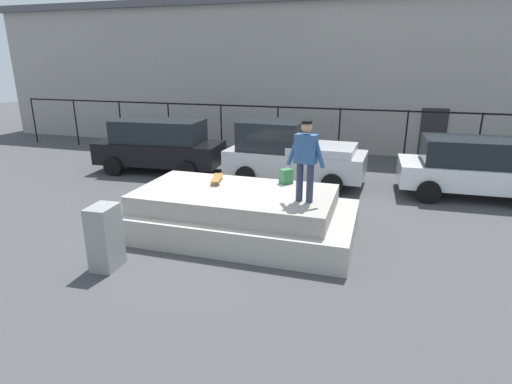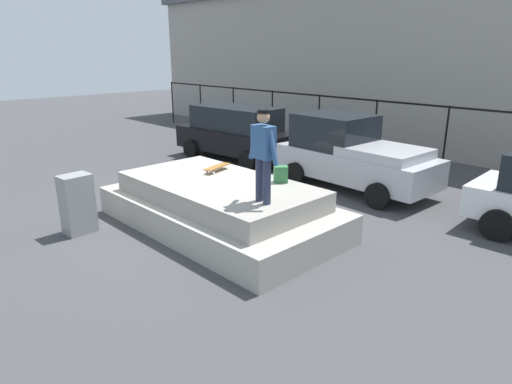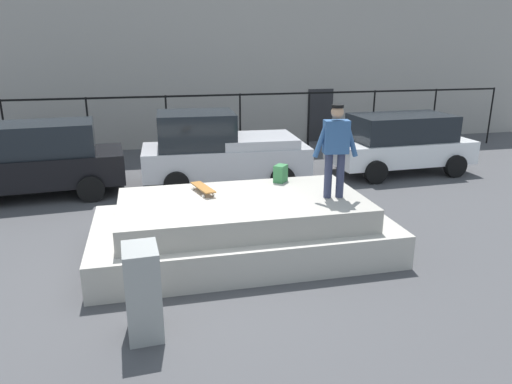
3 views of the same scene
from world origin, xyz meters
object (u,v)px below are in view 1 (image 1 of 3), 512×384
Objects in this scene: backpack at (286,176)px; utility_box at (105,237)px; skateboarder at (306,156)px; skateboard at (217,178)px; car_silver_pickup_mid at (290,153)px; car_white_hatchback_far at (474,166)px; car_black_hatchback_near at (160,145)px.

backpack is 4.23m from utility_box.
skateboarder is 2.04× the size of skateboard.
skateboarder is 1.55m from backpack.
car_silver_pickup_mid is at bearing 51.10° from backpack.
skateboarder reaches higher than skateboard.
car_silver_pickup_mid is (0.92, 3.93, -0.16)m from skateboard.
skateboarder is 0.40× the size of car_white_hatchback_far.
skateboarder is 4.82× the size of backpack.
utility_box is (-1.13, -2.79, -0.50)m from skateboard.
car_white_hatchback_far reaches higher than backpack.
skateboard is 7.45m from car_white_hatchback_far.
car_white_hatchback_far reaches higher than utility_box.
backpack is 0.08× the size of car_black_hatchback_near.
skateboard is 0.65× the size of utility_box.
car_black_hatchback_near reaches higher than utility_box.
skateboarder is 5.00m from car_silver_pickup_mid.
car_white_hatchback_far is 3.32× the size of utility_box.
utility_box is at bearing 179.56° from backpack.
skateboarder reaches higher than car_black_hatchback_near.
car_white_hatchback_far is 10.06m from utility_box.
car_silver_pickup_mid is 1.08× the size of car_white_hatchback_far.
car_black_hatchback_near is 7.22m from utility_box.
car_black_hatchback_near is 3.62× the size of utility_box.
skateboard is at bearing 160.89° from skateboarder.
car_black_hatchback_near is 4.69m from car_silver_pickup_mid.
car_silver_pickup_mid is at bearing 76.76° from skateboard.
car_white_hatchback_far is (5.35, 0.07, -0.06)m from car_silver_pickup_mid.
skateboarder is at bearing -130.00° from car_white_hatchback_far.
car_silver_pickup_mid is 7.04m from utility_box.
car_black_hatchback_near is (-5.37, 3.53, -0.23)m from backpack.
skateboard is 2.36× the size of backpack.
skateboard is 5.44m from car_black_hatchback_near.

